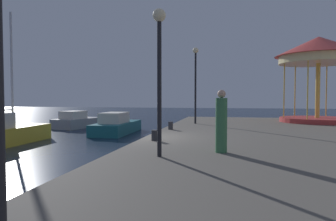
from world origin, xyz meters
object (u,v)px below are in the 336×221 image
at_px(bollard_north, 155,135).
at_px(carousel, 318,58).
at_px(motorboat_teal, 116,125).
at_px(person_by_the_water, 221,123).
at_px(bollard_south, 171,126).
at_px(lamp_post_mid_promenade, 159,55).
at_px(lamp_post_far_end, 196,72).
at_px(sailboat_yellow, 0,133).
at_px(motorboat_grey, 77,121).

bearing_deg(bollard_north, carousel, 51.20).
xyz_separation_m(motorboat_teal, person_by_the_water, (7.28, -10.41, 1.13)).
distance_m(bollard_north, bollard_south, 4.06).
relative_size(carousel, lamp_post_mid_promenade, 1.40).
bearing_deg(lamp_post_far_end, carousel, 18.82).
bearing_deg(lamp_post_mid_promenade, motorboat_teal, 116.34).
xyz_separation_m(motorboat_teal, bollard_north, (4.75, -8.39, 0.47)).
distance_m(motorboat_teal, lamp_post_mid_promenade, 13.05).
height_order(sailboat_yellow, motorboat_grey, sailboat_yellow).
bearing_deg(bollard_south, motorboat_grey, 141.03).
relative_size(lamp_post_far_end, person_by_the_water, 2.56).
height_order(sailboat_yellow, carousel, sailboat_yellow).
xyz_separation_m(lamp_post_far_end, bollard_south, (-0.85, -3.81, -3.00)).
distance_m(motorboat_teal, sailboat_yellow, 7.28).
height_order(motorboat_teal, carousel, carousel).
bearing_deg(motorboat_grey, carousel, -3.00).
height_order(lamp_post_far_end, bollard_north, lamp_post_far_end).
distance_m(motorboat_grey, bollard_south, 11.77).
relative_size(carousel, lamp_post_far_end, 1.19).
bearing_deg(bollard_north, motorboat_grey, 129.12).
bearing_deg(lamp_post_far_end, motorboat_teal, 174.55).
bearing_deg(lamp_post_far_end, lamp_post_mid_promenade, -88.92).
bearing_deg(carousel, motorboat_teal, -170.82).
xyz_separation_m(motorboat_teal, sailboat_yellow, (-3.76, -6.23, 0.12)).
height_order(lamp_post_mid_promenade, person_by_the_water, lamp_post_mid_promenade).
height_order(motorboat_grey, lamp_post_mid_promenade, lamp_post_mid_promenade).
height_order(sailboat_yellow, lamp_post_mid_promenade, sailboat_yellow).
xyz_separation_m(motorboat_teal, carousel, (13.21, 2.13, 4.49)).
distance_m(carousel, lamp_post_far_end, 8.29).
distance_m(motorboat_grey, lamp_post_mid_promenade, 17.94).
xyz_separation_m(motorboat_grey, lamp_post_far_end, (9.99, -3.59, 3.48)).
bearing_deg(motorboat_teal, bollard_south, -43.37).
height_order(carousel, person_by_the_water, carousel).
relative_size(motorboat_grey, bollard_north, 10.83).
bearing_deg(lamp_post_mid_promenade, motorboat_grey, 125.21).
bearing_deg(motorboat_grey, lamp_post_far_end, -19.74).
bearing_deg(motorboat_grey, person_by_the_water, -48.69).
xyz_separation_m(motorboat_teal, bollard_south, (4.58, -4.33, 0.47)).
distance_m(bollard_south, person_by_the_water, 6.68).
distance_m(motorboat_teal, bollard_south, 6.32).
relative_size(motorboat_teal, motorboat_grey, 1.24).
distance_m(carousel, bollard_south, 11.51).
bearing_deg(motorboat_grey, bollard_north, -50.88).
height_order(carousel, bollard_north, carousel).
height_order(sailboat_yellow, bollard_south, sailboat_yellow).
distance_m(sailboat_yellow, person_by_the_water, 11.85).
bearing_deg(motorboat_teal, sailboat_yellow, -121.15).
bearing_deg(lamp_post_mid_promenade, bollard_north, 106.37).
relative_size(motorboat_grey, person_by_the_water, 2.34).
bearing_deg(bollard_south, bollard_north, -87.58).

